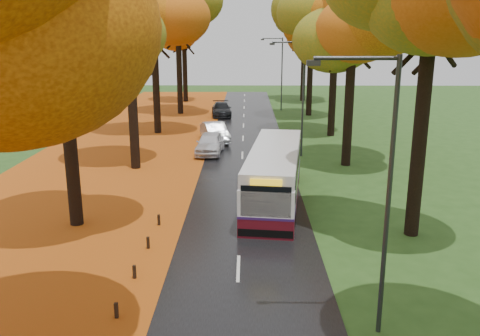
{
  "coord_description": "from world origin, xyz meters",
  "views": [
    {
      "loc": [
        0.29,
        -5.29,
        8.54
      ],
      "look_at": [
        0.0,
        16.9,
        2.6
      ],
      "focal_mm": 38.0,
      "sensor_mm": 36.0,
      "label": 1
    }
  ],
  "objects_px": {
    "bus": "(275,173)",
    "car_white": "(210,143)",
    "car_silver": "(215,132)",
    "streetlamp_near": "(381,178)",
    "streetlamp_far": "(280,68)",
    "car_dark": "(221,109)",
    "streetlamp_mid": "(300,90)"
  },
  "relations": [
    {
      "from": "car_white",
      "to": "streetlamp_mid",
      "type": "bearing_deg",
      "value": -1.19
    },
    {
      "from": "bus",
      "to": "car_white",
      "type": "xyz_separation_m",
      "value": [
        -4.09,
        10.57,
        -0.7
      ]
    },
    {
      "from": "streetlamp_near",
      "to": "streetlamp_mid",
      "type": "height_order",
      "value": "same"
    },
    {
      "from": "streetlamp_near",
      "to": "car_white",
      "type": "distance_m",
      "value": 23.71
    },
    {
      "from": "bus",
      "to": "streetlamp_near",
      "type": "bearing_deg",
      "value": -72.52
    },
    {
      "from": "streetlamp_far",
      "to": "car_dark",
      "type": "distance_m",
      "value": 8.63
    },
    {
      "from": "streetlamp_far",
      "to": "car_white",
      "type": "bearing_deg",
      "value": -106.34
    },
    {
      "from": "car_white",
      "to": "car_dark",
      "type": "height_order",
      "value": "car_white"
    },
    {
      "from": "streetlamp_far",
      "to": "bus",
      "type": "distance_m",
      "value": 32.28
    },
    {
      "from": "car_white",
      "to": "car_silver",
      "type": "relative_size",
      "value": 0.98
    },
    {
      "from": "bus",
      "to": "car_dark",
      "type": "height_order",
      "value": "bus"
    },
    {
      "from": "car_dark",
      "to": "car_silver",
      "type": "bearing_deg",
      "value": -94.53
    },
    {
      "from": "car_white",
      "to": "car_dark",
      "type": "bearing_deg",
      "value": 93.56
    },
    {
      "from": "streetlamp_far",
      "to": "car_white",
      "type": "distance_m",
      "value": 22.72
    },
    {
      "from": "bus",
      "to": "car_silver",
      "type": "xyz_separation_m",
      "value": [
        -4.0,
        14.78,
        -0.71
      ]
    },
    {
      "from": "streetlamp_far",
      "to": "bus",
      "type": "bearing_deg",
      "value": -93.93
    },
    {
      "from": "streetlamp_near",
      "to": "bus",
      "type": "distance_m",
      "value": 12.57
    },
    {
      "from": "streetlamp_far",
      "to": "bus",
      "type": "relative_size",
      "value": 0.74
    },
    {
      "from": "streetlamp_near",
      "to": "streetlamp_far",
      "type": "height_order",
      "value": "same"
    },
    {
      "from": "car_white",
      "to": "car_dark",
      "type": "xyz_separation_m",
      "value": [
        0.0,
        17.1,
        -0.06
      ]
    },
    {
      "from": "car_silver",
      "to": "streetlamp_near",
      "type": "bearing_deg",
      "value": -93.32
    },
    {
      "from": "streetlamp_mid",
      "to": "car_white",
      "type": "height_order",
      "value": "streetlamp_mid"
    },
    {
      "from": "streetlamp_near",
      "to": "car_silver",
      "type": "height_order",
      "value": "streetlamp_near"
    },
    {
      "from": "streetlamp_near",
      "to": "car_dark",
      "type": "distance_m",
      "value": 40.32
    },
    {
      "from": "streetlamp_mid",
      "to": "streetlamp_far",
      "type": "height_order",
      "value": "same"
    },
    {
      "from": "streetlamp_far",
      "to": "car_dark",
      "type": "bearing_deg",
      "value": -145.22
    },
    {
      "from": "streetlamp_near",
      "to": "bus",
      "type": "relative_size",
      "value": 0.74
    },
    {
      "from": "streetlamp_near",
      "to": "car_silver",
      "type": "xyz_separation_m",
      "value": [
        -6.2,
        26.73,
        -3.92
      ]
    },
    {
      "from": "streetlamp_far",
      "to": "car_dark",
      "type": "relative_size",
      "value": 1.65
    },
    {
      "from": "streetlamp_near",
      "to": "car_dark",
      "type": "bearing_deg",
      "value": 99.03
    },
    {
      "from": "streetlamp_near",
      "to": "bus",
      "type": "bearing_deg",
      "value": 100.44
    },
    {
      "from": "car_silver",
      "to": "car_dark",
      "type": "distance_m",
      "value": 12.9
    }
  ]
}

